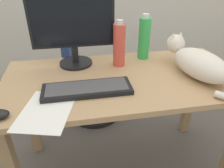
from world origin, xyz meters
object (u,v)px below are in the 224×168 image
keyboard (87,89)px  water_bottle (144,38)px  monitor (73,28)px  cat (198,62)px  office_chair (88,78)px  spray_bottle (119,45)px

keyboard → water_bottle: (0.40, 0.35, 0.12)m
monitor → cat: 0.72m
office_chair → water_bottle: bearing=-50.5°
keyboard → spray_bottle: size_ratio=1.59×
water_bottle → spray_bottle: 0.20m
office_chair → cat: bearing=-51.6°
water_bottle → spray_bottle: bearing=-155.8°
monitor → cat: size_ratio=0.81×
monitor → keyboard: size_ratio=1.09×
office_chair → water_bottle: size_ratio=3.15×
cat → spray_bottle: (-0.40, 0.21, 0.05)m
office_chair → monitor: bearing=-101.5°
monitor → cat: (0.65, -0.27, -0.15)m
office_chair → cat: 1.01m
monitor → cat: bearing=-22.3°
cat → monitor: bearing=157.7°
office_chair → water_bottle: water_bottle is taller
cat → spray_bottle: bearing=152.3°
keyboard → cat: size_ratio=0.74×
spray_bottle → cat: bearing=-27.7°
cat → water_bottle: bearing=126.7°
cat → water_bottle: size_ratio=2.10×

